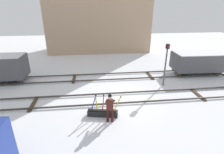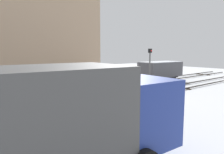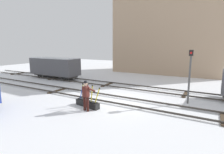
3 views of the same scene
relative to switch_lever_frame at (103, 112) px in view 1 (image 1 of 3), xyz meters
name	(u,v)px [view 1 (image 1 of 3)]	position (x,y,z in m)	size (l,w,h in m)	color
ground_plane	(120,99)	(1.32, 1.86, -0.25)	(60.00, 60.00, 0.00)	white
track_main_line	(120,98)	(1.32, 1.86, -0.14)	(44.00, 1.94, 0.18)	#38332D
track_siding_near	(113,76)	(1.32, 5.91, -0.15)	(44.00, 1.94, 0.18)	#38332D
switch_lever_frame	(103,112)	(0.00, 0.00, 0.00)	(2.01, 0.69, 1.45)	black
rail_worker	(110,106)	(0.37, -0.57, 0.75)	(0.62, 0.75, 1.77)	#351511
signal_post	(166,61)	(5.27, 3.75, 1.89)	(0.24, 0.32, 3.45)	#4C4C4C
apartment_building	(98,3)	(0.61, 16.83, 6.24)	(14.16, 5.18, 12.97)	tan
freight_car_near_switch	(199,62)	(9.57, 5.91, 0.98)	(4.93, 2.43, 2.11)	#2D2B28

